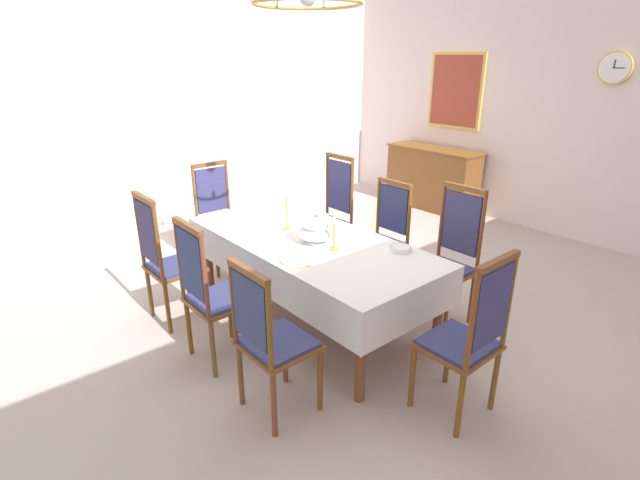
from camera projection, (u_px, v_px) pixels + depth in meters
ground at (327, 314)px, 4.34m from camera, size 6.41×7.15×0.04m
back_wall at (547, 105)px, 5.93m from camera, size 6.41×0.08×3.20m
left_wall at (160, 104)px, 6.06m from camera, size 0.08×7.15×3.20m
dining_table at (309, 248)px, 3.97m from camera, size 2.26×1.02×0.75m
tablecloth at (309, 248)px, 3.97m from camera, size 2.28×1.04×0.32m
chair_south_a at (166, 258)px, 4.00m from camera, size 0.44×0.42×1.15m
chair_north_a at (331, 213)px, 5.10m from camera, size 0.44×0.42×1.21m
chair_south_b at (210, 292)px, 3.46m from camera, size 0.44×0.42×1.13m
chair_north_b at (383, 236)px, 4.57m from camera, size 0.44×0.42×1.08m
chair_south_c at (270, 337)px, 2.94m from camera, size 0.44×0.42×1.06m
chair_north_c at (449, 256)px, 4.03m from camera, size 0.44×0.42×1.18m
chair_head_west at (219, 215)px, 5.10m from camera, size 0.42×0.44×1.13m
chair_head_east at (468, 336)px, 2.91m from camera, size 0.42×0.44×1.14m
soup_tureen at (317, 229)px, 3.83m from camera, size 0.31×0.31×0.24m
candlestick_west at (287, 212)px, 4.10m from camera, size 0.07×0.07×0.39m
candlestick_east at (334, 235)px, 3.68m from camera, size 0.07×0.07×0.31m
bowl_near_left at (293, 261)px, 3.48m from camera, size 0.17×0.17×0.03m
bowl_near_right at (319, 216)px, 4.43m from camera, size 0.18×0.18×0.04m
bowl_far_left at (333, 225)px, 4.20m from camera, size 0.18×0.18×0.05m
bowl_far_right at (400, 248)px, 3.70m from camera, size 0.17×0.17×0.04m
spoon_primary at (305, 267)px, 3.42m from camera, size 0.03×0.18×0.01m
spoon_secondary at (313, 214)px, 4.53m from camera, size 0.06×0.17×0.01m
sideboard at (432, 178)px, 7.14m from camera, size 1.44×0.48×0.90m
mounted_clock at (615, 68)px, 5.21m from camera, size 0.35×0.06×0.35m
framed_painting at (456, 91)px, 6.78m from camera, size 0.86×0.05×1.04m
chandelier at (307, 3)px, 3.30m from camera, size 0.79×0.78×0.66m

